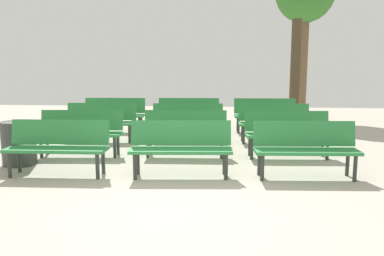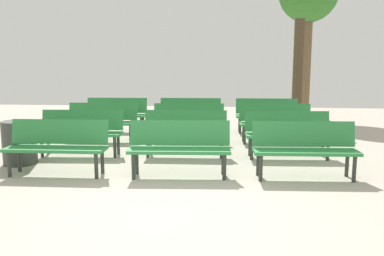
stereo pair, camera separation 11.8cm
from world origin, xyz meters
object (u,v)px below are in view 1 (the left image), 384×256
object	(u,v)px
bench_r1_c1	(185,130)
bench_r0_c0	(58,144)
bench_r2_c0	(101,119)
trash_bin	(19,143)
tree_1	(295,73)
bench_r2_c2	(274,120)
bench_r3_c1	(189,113)
bench_r0_c2	(305,146)
bench_r2_c1	(188,120)
bench_r1_c0	(81,130)
bench_r3_c0	(114,112)
bench_r0_c1	(181,145)
bench_r1_c2	(287,131)
bench_r3_c2	(265,113)

from	to	relation	value
bench_r1_c1	bench_r0_c0	bearing A→B (deg)	-143.49
bench_r2_c0	trash_bin	xyz separation A→B (m)	(-0.78, -2.23, -0.12)
bench_r1_c1	tree_1	bearing A→B (deg)	55.20
bench_r2_c2	bench_r3_c1	distance (m)	2.44
bench_r0_c0	bench_r0_c2	distance (m)	3.92
bench_r2_c0	bench_r2_c1	xyz separation A→B (m)	(2.00, 0.04, 0.00)
bench_r1_c0	bench_r1_c1	size ratio (longest dim) A/B	1.01
bench_r2_c0	bench_r2_c2	distance (m)	3.96
bench_r3_c0	tree_1	distance (m)	5.30
bench_r0_c0	tree_1	distance (m)	7.56
bench_r0_c1	bench_r1_c2	size ratio (longest dim) A/B	1.00
bench_r1_c1	bench_r3_c1	distance (m)	2.80
bench_r3_c1	bench_r0_c1	bearing A→B (deg)	-88.39
bench_r0_c2	tree_1	size ratio (longest dim) A/B	0.53
bench_r1_c1	trash_bin	distance (m)	3.02
bench_r1_c0	bench_r0_c2	bearing A→B (deg)	-20.57
bench_r1_c1	bench_r1_c2	xyz separation A→B (m)	(1.95, 0.05, 0.00)
bench_r1_c1	bench_r3_c2	xyz separation A→B (m)	(1.80, 2.85, 0.00)
bench_r2_c0	bench_r2_c2	bearing A→B (deg)	-0.49
bench_r2_c0	bench_r2_c2	xyz separation A→B (m)	(3.96, 0.18, 0.00)
bench_r0_c1	bench_r3_c0	world-z (taller)	same
bench_r2_c0	bench_r3_c1	world-z (taller)	same
bench_r1_c1	bench_r3_c1	xyz separation A→B (m)	(-0.19, 2.79, 0.00)
bench_r2_c0	bench_r2_c1	world-z (taller)	same
bench_r2_c0	bench_r3_c1	bearing A→B (deg)	35.03
bench_r2_c2	bench_r3_c1	world-z (taller)	same
bench_r1_c1	bench_r1_c2	size ratio (longest dim) A/B	0.99
trash_bin	bench_r3_c2	bearing A→B (deg)	38.99
bench_r2_c1	bench_r3_c2	distance (m)	2.41
trash_bin	bench_r1_c0	bearing A→B (deg)	43.12
bench_r1_c0	bench_r2_c0	bearing A→B (deg)	88.08
bench_r0_c0	bench_r2_c0	size ratio (longest dim) A/B	0.99
bench_r1_c2	bench_r0_c0	bearing A→B (deg)	-161.19
bench_r0_c1	bench_r3_c0	size ratio (longest dim) A/B	1.01
bench_r3_c0	bench_r3_c1	size ratio (longest dim) A/B	1.00
bench_r0_c2	bench_r3_c0	distance (m)	5.78
bench_r0_c1	bench_r1_c0	bearing A→B (deg)	144.31
bench_r2_c0	trash_bin	world-z (taller)	bench_r2_c0
bench_r1_c2	trash_bin	size ratio (longest dim) A/B	2.11
bench_r0_c0	trash_bin	xyz separation A→B (m)	(-0.97, 0.59, -0.12)
bench_r0_c1	trash_bin	bearing A→B (deg)	166.16
bench_r3_c2	trash_bin	size ratio (longest dim) A/B	2.10
bench_r1_c2	bench_r2_c1	bearing A→B (deg)	144.21
bench_r0_c0	tree_1	xyz separation A→B (m)	(4.67, 5.85, 1.01)
bench_r0_c1	bench_r1_c1	xyz separation A→B (m)	(-0.07, 1.42, 0.00)
trash_bin	bench_r2_c0	bearing A→B (deg)	70.70
bench_r0_c0	bench_r2_c0	world-z (taller)	same
bench_r2_c2	bench_r0_c0	bearing A→B (deg)	-143.79
tree_1	trash_bin	bearing A→B (deg)	-137.01
bench_r1_c2	bench_r3_c0	xyz separation A→B (m)	(-4.10, 2.62, 0.00)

